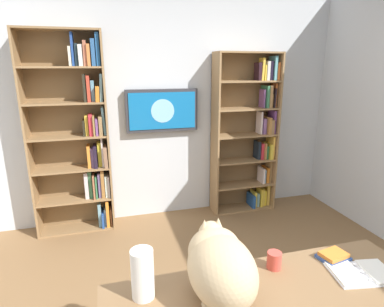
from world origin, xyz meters
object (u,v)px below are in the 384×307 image
bookshelf_right (80,135)px  coffee_mug (274,260)px  cat (219,264)px  open_binder (362,273)px  bookshelf_left (251,134)px  wall_mounted_tv (162,111)px  paper_towel_roll (143,274)px  desk_book_stack (333,256)px

bookshelf_right → coffee_mug: bookshelf_right is taller
cat → open_binder: (-0.80, 0.06, -0.16)m
coffee_mug → bookshelf_left: bearing=-112.5°
bookshelf_right → wall_mounted_tv: (-0.93, -0.09, 0.22)m
wall_mounted_tv → open_binder: (-0.62, 2.51, -0.56)m
bookshelf_left → paper_towel_roll: bearing=54.0°
open_binder → desk_book_stack: desk_book_stack is taller
bookshelf_left → wall_mounted_tv: bookshelf_left is taller
open_binder → paper_towel_roll: (1.16, -0.15, 0.12)m
wall_mounted_tv → cat: 2.49m
bookshelf_right → bookshelf_left: bearing=-180.0°
wall_mounted_tv → cat: bearing=85.8°
wall_mounted_tv → open_binder: 2.65m
bookshelf_left → desk_book_stack: bearing=76.2°
paper_towel_roll → open_binder: bearing=172.8°
open_binder → wall_mounted_tv: bearing=-76.2°
wall_mounted_tv → paper_towel_roll: 2.47m
bookshelf_right → coffee_mug: bearing=116.5°
wall_mounted_tv → coffee_mug: wall_mounted_tv is taller
open_binder → coffee_mug: 0.47m
bookshelf_left → wall_mounted_tv: bearing=-4.3°
wall_mounted_tv → open_binder: size_ratio=2.34×
wall_mounted_tv → cat: (0.18, 2.45, -0.40)m
bookshelf_left → paper_towel_roll: size_ratio=7.87×
bookshelf_left → open_binder: bearing=78.4°
bookshelf_left → paper_towel_roll: 2.82m
bookshelf_right → paper_towel_roll: (-0.39, 2.28, -0.23)m
bookshelf_left → cat: bearing=61.2°
bookshelf_right → wall_mounted_tv: bearing=-174.8°
open_binder → paper_towel_roll: 1.17m
bookshelf_right → paper_towel_roll: bearing=99.8°
bookshelf_right → cat: size_ratio=3.82×
desk_book_stack → coffee_mug: bearing=-2.9°
bookshelf_right → wall_mounted_tv: bookshelf_right is taller
paper_towel_roll → desk_book_stack: bearing=-179.2°
cat → open_binder: bearing=175.4°
cat → paper_towel_roll: bearing=-12.8°
bookshelf_left → cat: 2.70m
wall_mounted_tv → coffee_mug: (-0.19, 2.33, -0.53)m
wall_mounted_tv → open_binder: wall_mounted_tv is taller
bookshelf_left → paper_towel_roll: (1.66, 2.28, -0.12)m
cat → open_binder: 0.82m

